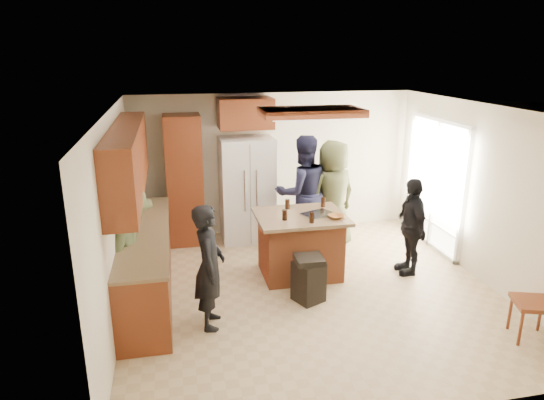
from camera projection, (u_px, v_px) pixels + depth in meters
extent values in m
plane|color=tan|center=(311.00, 291.00, 6.73)|extent=(5.00, 5.00, 0.00)
plane|color=white|center=(316.00, 109.00, 5.99)|extent=(5.00, 5.00, 0.00)
plane|color=beige|center=(274.00, 163.00, 8.70)|extent=(5.00, 0.00, 5.00)
plane|color=beige|center=(399.00, 295.00, 4.02)|extent=(5.00, 0.00, 5.00)
plane|color=beige|center=(115.00, 218.00, 5.87)|extent=(0.00, 5.00, 5.00)
plane|color=beige|center=(483.00, 194.00, 6.85)|extent=(0.00, 5.00, 5.00)
cube|color=white|center=(436.00, 186.00, 8.03)|extent=(0.02, 1.60, 2.10)
cube|color=white|center=(435.00, 186.00, 8.02)|extent=(0.08, 1.72, 2.10)
cube|color=maroon|center=(311.00, 112.00, 6.19)|extent=(1.30, 0.70, 0.10)
cube|color=white|center=(311.00, 117.00, 6.21)|extent=(1.10, 0.50, 0.02)
cube|color=olive|center=(508.00, 240.00, 8.65)|extent=(3.00, 3.00, 0.10)
cube|color=#593319|center=(528.00, 173.00, 9.03)|extent=(1.40, 1.60, 2.00)
imported|color=black|center=(209.00, 267.00, 5.69)|extent=(0.47, 0.60, 1.53)
imported|color=black|center=(303.00, 193.00, 7.94)|extent=(0.97, 0.65, 1.91)
imported|color=#3A3E24|center=(333.00, 195.00, 7.99)|extent=(1.04, 0.86, 1.82)
imported|color=black|center=(411.00, 226.00, 7.09)|extent=(0.52, 0.89, 1.46)
imported|color=#3B4226|center=(133.00, 251.00, 6.03)|extent=(0.77, 1.14, 1.62)
cube|color=maroon|center=(147.00, 263.00, 6.54)|extent=(0.60, 3.00, 0.88)
cube|color=#846B4C|center=(144.00, 232.00, 6.41)|extent=(0.64, 3.00, 0.04)
cube|color=maroon|center=(128.00, 160.00, 6.10)|extent=(0.35, 3.00, 0.85)
cube|color=maroon|center=(185.00, 180.00, 8.15)|extent=(0.60, 0.60, 2.20)
cube|color=maroon|center=(245.00, 113.00, 8.03)|extent=(0.90, 0.60, 0.50)
cube|color=white|center=(247.00, 190.00, 8.34)|extent=(0.90, 0.72, 1.80)
cube|color=gray|center=(251.00, 196.00, 8.00)|extent=(0.01, 0.01, 1.71)
cylinder|color=silver|center=(245.00, 191.00, 7.93)|extent=(0.02, 0.02, 0.70)
cylinder|color=silver|center=(257.00, 190.00, 7.97)|extent=(0.02, 0.02, 0.70)
cube|color=#A44D2A|center=(300.00, 246.00, 7.11)|extent=(1.10, 0.85, 0.88)
cube|color=brown|center=(301.00, 217.00, 6.97)|extent=(1.28, 1.03, 0.05)
cube|color=silver|center=(318.00, 214.00, 6.96)|extent=(0.53, 0.47, 0.02)
imported|color=brown|center=(336.00, 217.00, 6.81)|extent=(0.27, 0.27, 0.05)
cylinder|color=black|center=(285.00, 215.00, 6.74)|extent=(0.07, 0.07, 0.15)
cylinder|color=black|center=(287.00, 204.00, 7.20)|extent=(0.07, 0.07, 0.15)
cylinder|color=black|center=(323.00, 202.00, 7.31)|extent=(0.07, 0.07, 0.15)
cylinder|color=black|center=(312.00, 218.00, 6.63)|extent=(0.07, 0.07, 0.15)
cube|color=black|center=(309.00, 281.00, 6.40)|extent=(0.45, 0.45, 0.55)
cube|color=black|center=(309.00, 260.00, 6.30)|extent=(0.37, 0.37, 0.08)
cube|color=maroon|center=(534.00, 303.00, 5.50)|extent=(0.53, 0.53, 0.05)
cylinder|color=maroon|center=(521.00, 328.00, 5.42)|extent=(0.05, 0.05, 0.44)
cylinder|color=maroon|center=(510.00, 313.00, 5.75)|extent=(0.05, 0.05, 0.44)
cylinder|color=maroon|center=(540.00, 314.00, 5.71)|extent=(0.05, 0.05, 0.44)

